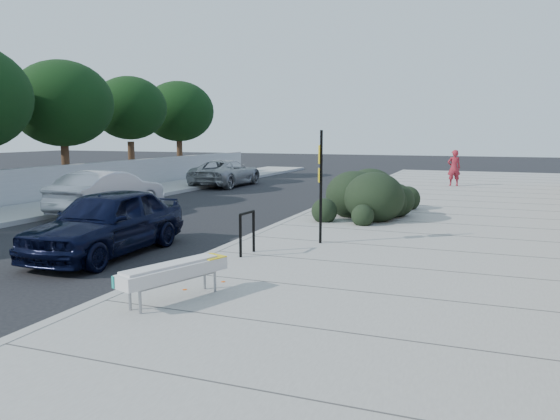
{
  "coord_description": "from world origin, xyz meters",
  "views": [
    {
      "loc": [
        5.9,
        -11.06,
        2.89
      ],
      "look_at": [
        1.13,
        1.32,
        1.0
      ],
      "focal_mm": 35.0,
      "sensor_mm": 36.0,
      "label": 1
    }
  ],
  "objects_px": {
    "sedan_navy": "(107,222)",
    "pedestrian": "(454,168)",
    "sign_post": "(320,180)",
    "wagon_silver": "(108,192)",
    "suv_silver": "(226,173)",
    "bench": "(174,272)",
    "bike_rack": "(247,229)"
  },
  "relations": [
    {
      "from": "sedan_navy",
      "to": "pedestrian",
      "type": "xyz_separation_m",
      "value": [
        6.66,
        19.13,
        0.29
      ]
    },
    {
      "from": "sign_post",
      "to": "wagon_silver",
      "type": "distance_m",
      "value": 9.33
    },
    {
      "from": "sedan_navy",
      "to": "suv_silver",
      "type": "xyz_separation_m",
      "value": [
        -5.0,
        16.21,
        -0.08
      ]
    },
    {
      "from": "bench",
      "to": "suv_silver",
      "type": "xyz_separation_m",
      "value": [
        -8.67,
        19.15,
        0.08
      ]
    },
    {
      "from": "wagon_silver",
      "to": "suv_silver",
      "type": "distance_m",
      "value": 10.81
    },
    {
      "from": "sign_post",
      "to": "suv_silver",
      "type": "xyz_separation_m",
      "value": [
        -9.52,
        13.78,
        -1.02
      ]
    },
    {
      "from": "wagon_silver",
      "to": "suv_silver",
      "type": "bearing_deg",
      "value": -86.09
    },
    {
      "from": "pedestrian",
      "to": "sedan_navy",
      "type": "bearing_deg",
      "value": 51.85
    },
    {
      "from": "bike_rack",
      "to": "sedan_navy",
      "type": "xyz_separation_m",
      "value": [
        -3.36,
        -0.62,
        0.05
      ]
    },
    {
      "from": "bike_rack",
      "to": "sign_post",
      "type": "relative_size",
      "value": 0.35
    },
    {
      "from": "wagon_silver",
      "to": "bench",
      "type": "bearing_deg",
      "value": 133.5
    },
    {
      "from": "bike_rack",
      "to": "pedestrian",
      "type": "bearing_deg",
      "value": 84.36
    },
    {
      "from": "sedan_navy",
      "to": "sign_post",
      "type": "bearing_deg",
      "value": 26.48
    },
    {
      "from": "sedan_navy",
      "to": "suv_silver",
      "type": "distance_m",
      "value": 16.97
    },
    {
      "from": "sign_post",
      "to": "pedestrian",
      "type": "xyz_separation_m",
      "value": [
        2.14,
        16.7,
        -0.65
      ]
    },
    {
      "from": "bench",
      "to": "suv_silver",
      "type": "distance_m",
      "value": 21.02
    },
    {
      "from": "suv_silver",
      "to": "pedestrian",
      "type": "bearing_deg",
      "value": -166.2
    },
    {
      "from": "sedan_navy",
      "to": "pedestrian",
      "type": "distance_m",
      "value": 20.26
    },
    {
      "from": "bench",
      "to": "pedestrian",
      "type": "bearing_deg",
      "value": 102.15
    },
    {
      "from": "sign_post",
      "to": "wagon_silver",
      "type": "height_order",
      "value": "sign_post"
    },
    {
      "from": "pedestrian",
      "to": "bike_rack",
      "type": "bearing_deg",
      "value": 60.93
    },
    {
      "from": "bike_rack",
      "to": "sedan_navy",
      "type": "distance_m",
      "value": 3.42
    },
    {
      "from": "wagon_silver",
      "to": "pedestrian",
      "type": "bearing_deg",
      "value": -128.56
    },
    {
      "from": "bike_rack",
      "to": "bench",
      "type": "bearing_deg",
      "value": -80.56
    },
    {
      "from": "suv_silver",
      "to": "bike_rack",
      "type": "bearing_deg",
      "value": 117.94
    },
    {
      "from": "bench",
      "to": "suv_silver",
      "type": "height_order",
      "value": "suv_silver"
    },
    {
      "from": "sedan_navy",
      "to": "wagon_silver",
      "type": "xyz_separation_m",
      "value": [
        -4.27,
        5.43,
        -0.01
      ]
    },
    {
      "from": "bench",
      "to": "bike_rack",
      "type": "distance_m",
      "value": 3.57
    },
    {
      "from": "suv_silver",
      "to": "sign_post",
      "type": "bearing_deg",
      "value": 124.38
    },
    {
      "from": "bike_rack",
      "to": "suv_silver",
      "type": "bearing_deg",
      "value": 122.66
    },
    {
      "from": "bench",
      "to": "pedestrian",
      "type": "distance_m",
      "value": 22.27
    },
    {
      "from": "bike_rack",
      "to": "wagon_silver",
      "type": "bearing_deg",
      "value": 152.21
    }
  ]
}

